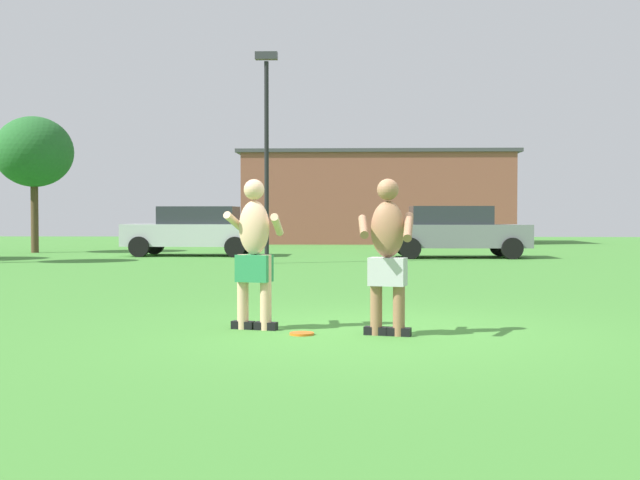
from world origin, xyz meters
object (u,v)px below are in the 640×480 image
object	(u,v)px
player_in_green	(254,250)
frisbee	(302,334)
player_near	(388,252)
car_gray_near_post	(455,231)
lamp_post	(267,134)
tree_right_field	(34,152)
car_silver_mid_lot	(195,230)

from	to	relation	value
player_in_green	frisbee	size ratio (longest dim) A/B	6.39
player_near	frisbee	distance (m)	1.29
car_gray_near_post	frisbee	bearing A→B (deg)	-102.89
player_near	player_in_green	size ratio (longest dim) A/B	0.99
lamp_post	player_in_green	bearing A→B (deg)	-84.70
player_near	lamp_post	xyz separation A→B (m)	(-2.67, 13.08, 2.58)
player_in_green	tree_right_field	world-z (taller)	tree_right_field
frisbee	tree_right_field	xyz separation A→B (m)	(-10.45, 19.03, 3.47)
player_near	frisbee	size ratio (longest dim) A/B	6.33
tree_right_field	car_silver_mid_lot	bearing A→B (deg)	-17.74
tree_right_field	frisbee	bearing A→B (deg)	-61.23
player_in_green	car_gray_near_post	distance (m)	16.47
lamp_post	tree_right_field	bearing A→B (deg)	145.56
lamp_post	tree_right_field	distance (m)	10.56
player_in_green	car_gray_near_post	xyz separation A→B (m)	(4.30, 15.90, -0.09)
frisbee	tree_right_field	world-z (taller)	tree_right_field
car_gray_near_post	player_in_green	bearing A→B (deg)	-105.12
player_in_green	car_silver_mid_lot	distance (m)	17.17
frisbee	car_gray_near_post	xyz separation A→B (m)	(3.73, 16.30, 0.81)
player_near	lamp_post	size ratio (longest dim) A/B	0.30
car_gray_near_post	car_silver_mid_lot	world-z (taller)	same
frisbee	tree_right_field	distance (m)	21.99
player_near	lamp_post	distance (m)	13.59
player_in_green	lamp_post	world-z (taller)	lamp_post
tree_right_field	lamp_post	bearing A→B (deg)	-34.44
player_near	frisbee	bearing A→B (deg)	179.00
car_silver_mid_lot	player_in_green	bearing A→B (deg)	-76.81
car_gray_near_post	player_near	bearing A→B (deg)	-99.73
player_near	car_silver_mid_lot	size ratio (longest dim) A/B	0.39
player_near	frisbee	xyz separation A→B (m)	(-0.93, 0.02, -0.89)
player_in_green	frisbee	world-z (taller)	player_in_green
car_gray_near_post	car_silver_mid_lot	xyz separation A→B (m)	(-8.21, 0.82, 0.00)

